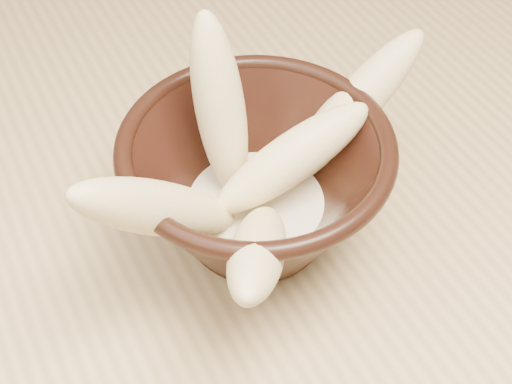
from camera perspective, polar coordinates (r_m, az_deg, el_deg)
table at (r=0.65m, az=-11.25°, el=-3.29°), size 1.20×0.80×0.75m
bowl at (r=0.49m, az=0.00°, el=0.68°), size 0.19×0.19×0.10m
milk_puddle at (r=0.51m, az=0.00°, el=-1.22°), size 0.10×0.10×0.01m
banana_upright at (r=0.48m, az=-2.91°, el=6.84°), size 0.04×0.08×0.14m
banana_left at (r=0.44m, az=-7.66°, el=-1.33°), size 0.14×0.06×0.13m
banana_right at (r=0.52m, az=7.59°, el=6.60°), size 0.14×0.05×0.11m
banana_across at (r=0.48m, az=2.90°, el=2.74°), size 0.13×0.04×0.07m
banana_front at (r=0.43m, az=0.15°, el=-4.74°), size 0.10×0.13×0.10m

